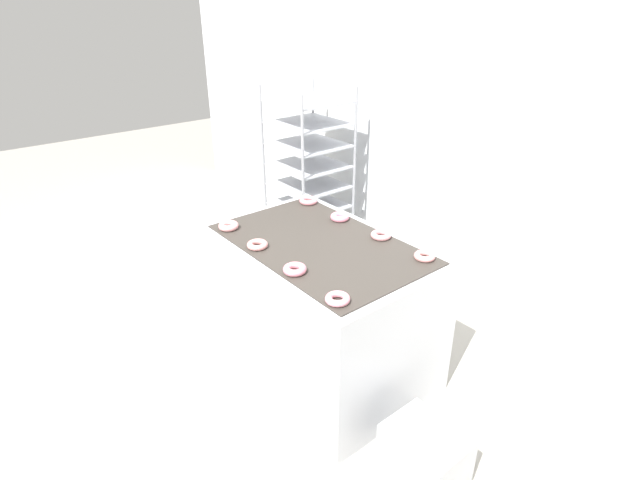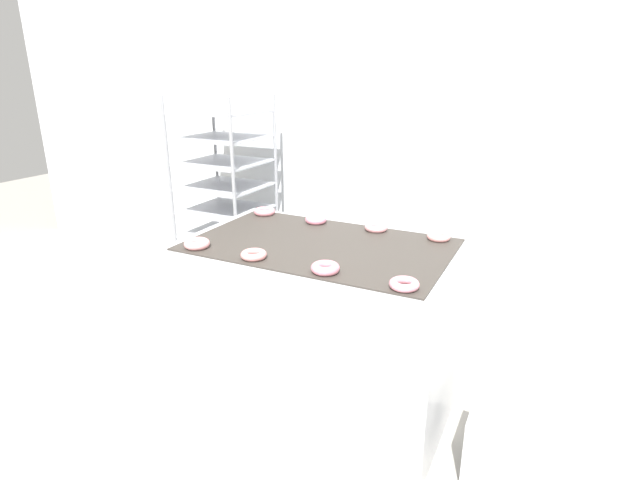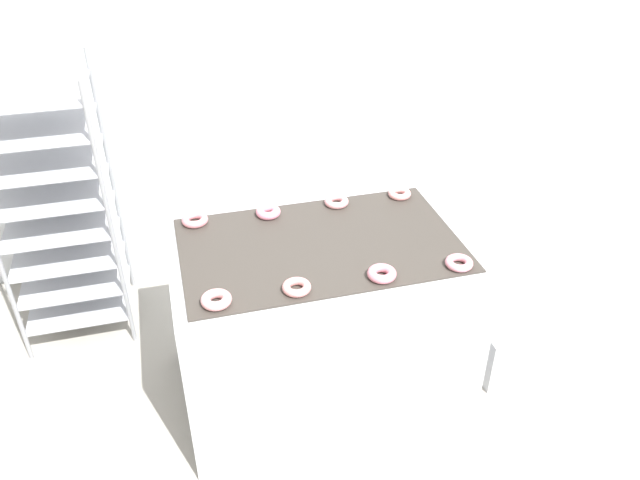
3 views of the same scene
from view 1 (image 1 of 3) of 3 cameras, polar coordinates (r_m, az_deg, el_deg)
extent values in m
plane|color=#9E998E|center=(3.15, -10.45, -18.69)|extent=(14.00, 14.00, 0.00)
cube|color=silver|center=(3.78, 17.41, 12.83)|extent=(8.00, 0.05, 2.80)
cube|color=#B7BABF|center=(3.17, 0.00, -7.62)|extent=(1.39, 0.90, 0.88)
cube|color=#38332D|center=(2.94, 0.00, -0.42)|extent=(1.27, 0.79, 0.01)
cube|color=#262628|center=(2.61, -1.71, -11.20)|extent=(0.12, 0.07, 0.10)
cylinder|color=gray|center=(4.45, -6.39, 7.36)|extent=(0.02, 0.02, 1.55)
cylinder|color=gray|center=(4.02, -1.92, 5.37)|extent=(0.02, 0.02, 1.55)
cylinder|color=gray|center=(4.76, -0.78, 8.77)|extent=(0.02, 0.02, 1.55)
cylinder|color=gray|center=(4.35, 3.90, 7.01)|extent=(0.02, 0.02, 1.55)
cube|color=#A8AAB2|center=(4.62, -1.23, -0.04)|extent=(0.57, 0.55, 0.01)
cube|color=#A8AAB2|center=(4.55, -1.25, 2.00)|extent=(0.57, 0.55, 0.01)
cube|color=#A8AAB2|center=(4.48, -1.27, 4.12)|extent=(0.57, 0.55, 0.01)
cube|color=#A8AAB2|center=(4.41, -1.29, 6.29)|extent=(0.57, 0.55, 0.01)
cube|color=#A8AAB2|center=(4.35, -1.32, 8.54)|extent=(0.57, 0.55, 0.01)
cube|color=#A8AAB2|center=(4.30, -1.34, 10.84)|extent=(0.57, 0.55, 0.01)
cube|color=#A8AAB2|center=(4.26, -1.37, 13.19)|extent=(0.57, 0.55, 0.01)
cube|color=#A8AAB2|center=(4.22, -1.39, 15.58)|extent=(0.57, 0.55, 0.01)
cube|color=#B7BABF|center=(2.73, 11.82, -23.07)|extent=(0.38, 0.29, 0.31)
torus|color=pink|center=(3.16, -10.41, 1.60)|extent=(0.13, 0.13, 0.04)
torus|color=#D68A88|center=(2.90, -7.17, -0.54)|extent=(0.12, 0.12, 0.03)
torus|color=pink|center=(2.63, -2.90, -3.35)|extent=(0.13, 0.13, 0.04)
torus|color=pink|center=(2.39, 2.02, -6.73)|extent=(0.12, 0.12, 0.03)
torus|color=#D58088|center=(3.51, -1.33, 4.53)|extent=(0.13, 0.13, 0.04)
torus|color=pink|center=(3.24, 2.28, 2.66)|extent=(0.12, 0.12, 0.04)
torus|color=pink|center=(3.02, 6.98, 0.57)|extent=(0.12, 0.12, 0.04)
torus|color=pink|center=(2.82, 11.87, -1.80)|extent=(0.12, 0.12, 0.03)
camera|label=2|loc=(1.20, -56.27, -10.96)|focal=28.00mm
camera|label=3|loc=(2.75, -58.09, 20.33)|focal=35.00mm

